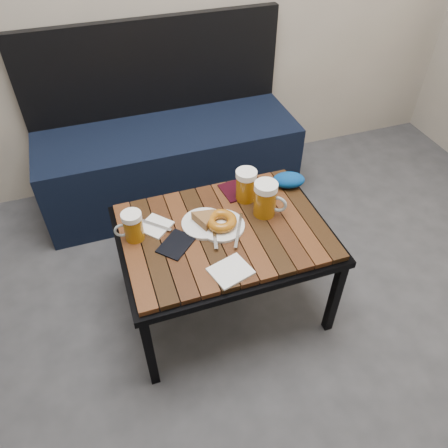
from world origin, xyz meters
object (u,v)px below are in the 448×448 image
object	(u,v)px
passport_navy	(176,244)
beer_mug_left	(132,226)
plate_bagel	(221,223)
beer_mug_right	(266,199)
cafe_table	(224,237)
bench	(169,155)
plate_pie	(204,221)
passport_burgundy	(234,191)
knit_pouch	(289,180)
beer_mug_centre	(247,185)

from	to	relation	value
passport_navy	beer_mug_left	bearing A→B (deg)	-165.45
beer_mug_left	plate_bagel	world-z (taller)	beer_mug_left
beer_mug_right	passport_navy	bearing A→B (deg)	-134.04
cafe_table	plate_bagel	world-z (taller)	plate_bagel
bench	beer_mug_left	distance (m)	0.90
plate_pie	beer_mug_right	bearing A→B (deg)	-3.29
plate_pie	passport_burgundy	xyz separation A→B (m)	(0.18, 0.16, -0.02)
passport_burgundy	knit_pouch	xyz separation A→B (m)	(0.24, -0.04, 0.03)
passport_burgundy	passport_navy	bearing A→B (deg)	-149.78
passport_navy	cafe_table	bearing A→B (deg)	53.54
bench	beer_mug_right	bearing A→B (deg)	-75.00
plate_pie	passport_navy	size ratio (longest dim) A/B	1.30
cafe_table	beer_mug_right	xyz separation A→B (m)	(0.19, 0.04, 0.12)
plate_bagel	plate_pie	bearing A→B (deg)	149.66
plate_pie	knit_pouch	distance (m)	0.44
bench	beer_mug_left	bearing A→B (deg)	-111.12
cafe_table	beer_mug_left	distance (m)	0.37
beer_mug_centre	passport_navy	distance (m)	0.40
plate_pie	knit_pouch	size ratio (longest dim) A/B	1.28
cafe_table	passport_navy	distance (m)	0.21
beer_mug_right	knit_pouch	xyz separation A→B (m)	(0.17, 0.14, -0.05)
plate_pie	passport_burgundy	size ratio (longest dim) A/B	1.37
beer_mug_right	plate_bagel	size ratio (longest dim) A/B	0.64
cafe_table	beer_mug_centre	xyz separation A→B (m)	(0.15, 0.15, 0.12)
beer_mug_left	beer_mug_right	size ratio (longest dim) A/B	0.82
cafe_table	knit_pouch	size ratio (longest dim) A/B	5.86
bench	passport_navy	xyz separation A→B (m)	(-0.17, -0.90, 0.20)
beer_mug_right	passport_navy	xyz separation A→B (m)	(-0.39, -0.06, -0.07)
knit_pouch	beer_mug_left	bearing A→B (deg)	-171.30
plate_bagel	cafe_table	bearing A→B (deg)	-69.60
bench	cafe_table	distance (m)	0.89
bench	cafe_table	bearing A→B (deg)	-87.77
passport_navy	knit_pouch	size ratio (longest dim) A/B	0.98
bench	beer_mug_right	distance (m)	0.91
beer_mug_left	cafe_table	bearing A→B (deg)	172.92
beer_mug_right	passport_navy	size ratio (longest dim) A/B	1.08
beer_mug_centre	plate_bagel	size ratio (longest dim) A/B	0.60
beer_mug_left	knit_pouch	bearing A→B (deg)	-167.61
cafe_table	plate_bagel	xyz separation A→B (m)	(-0.01, 0.02, 0.07)
knit_pouch	beer_mug_centre	bearing A→B (deg)	-173.80
beer_mug_centre	passport_navy	world-z (taller)	beer_mug_centre
beer_mug_left	passport_navy	size ratio (longest dim) A/B	0.89
beer_mug_centre	beer_mug_right	bearing A→B (deg)	-65.31
bench	passport_burgundy	size ratio (longest dim) A/B	10.43
beer_mug_centre	passport_burgundy	xyz separation A→B (m)	(-0.03, 0.06, -0.07)
plate_pie	knit_pouch	world-z (taller)	knit_pouch
beer_mug_right	plate_pie	size ratio (longest dim) A/B	0.83
beer_mug_centre	knit_pouch	distance (m)	0.21
beer_mug_left	passport_burgundy	bearing A→B (deg)	-158.86
passport_navy	knit_pouch	bearing A→B (deg)	66.04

